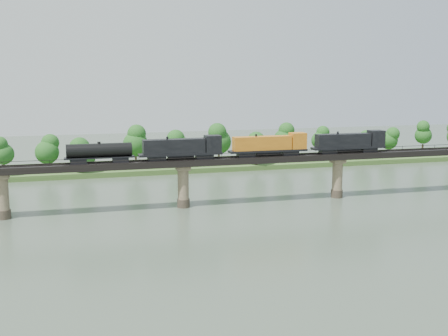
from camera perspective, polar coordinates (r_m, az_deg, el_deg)
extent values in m
plane|color=#374536|center=(105.78, -0.91, -7.71)|extent=(400.00, 400.00, 0.00)
cube|color=#335221|center=(187.03, -7.46, 0.12)|extent=(300.00, 24.00, 1.60)
cylinder|color=#473A2D|center=(132.18, -21.45, -4.39)|extent=(3.00, 3.00, 2.00)
cylinder|color=#89795A|center=(131.21, -21.57, -2.48)|extent=(2.60, 2.60, 9.00)
cube|color=#89795A|center=(130.47, -21.68, -0.77)|extent=(3.20, 3.20, 1.00)
cylinder|color=#473A2D|center=(133.76, -4.14, -3.57)|extent=(3.00, 3.00, 2.00)
cylinder|color=#89795A|center=(132.80, -4.17, -1.68)|extent=(2.60, 2.60, 9.00)
cube|color=#89795A|center=(132.07, -4.19, 0.02)|extent=(3.20, 3.20, 1.00)
cylinder|color=#473A2D|center=(146.67, 11.38, -2.56)|extent=(3.00, 3.00, 2.00)
cylinder|color=#89795A|center=(145.80, 11.44, -0.83)|extent=(2.60, 2.60, 9.00)
cube|color=#89795A|center=(145.14, 11.49, 0.72)|extent=(3.20, 3.20, 1.00)
cube|color=black|center=(131.87, -4.19, 0.55)|extent=(220.00, 5.00, 1.50)
cube|color=black|center=(131.01, -4.13, 0.86)|extent=(220.00, 0.12, 0.16)
cube|color=black|center=(132.47, -4.26, 0.96)|extent=(220.00, 0.12, 0.16)
cube|color=black|center=(129.32, -3.99, 1.03)|extent=(220.00, 0.10, 0.10)
cube|color=black|center=(133.98, -4.40, 1.32)|extent=(220.00, 0.10, 0.10)
cube|color=black|center=(129.37, -3.99, 0.87)|extent=(0.08, 0.08, 0.70)
cube|color=black|center=(134.03, -4.40, 1.18)|extent=(0.08, 0.08, 0.70)
cylinder|color=#382619|center=(177.36, -21.43, -0.16)|extent=(0.70, 0.70, 3.51)
sphere|color=#154814|center=(176.68, -21.52, 1.34)|extent=(6.31, 6.31, 6.31)
sphere|color=#154814|center=(176.31, -21.58, 2.28)|extent=(4.73, 4.73, 4.73)
cylinder|color=#382619|center=(178.97, -17.47, 0.12)|extent=(0.70, 0.70, 3.34)
sphere|color=#154814|center=(178.32, -17.54, 1.54)|extent=(7.18, 7.18, 7.18)
sphere|color=#154814|center=(177.96, -17.58, 2.42)|extent=(5.39, 5.39, 5.39)
cylinder|color=#382619|center=(176.25, -14.17, 0.05)|extent=(0.70, 0.70, 2.83)
sphere|color=#154814|center=(175.68, -14.22, 1.26)|extent=(8.26, 8.26, 8.26)
sphere|color=#154814|center=(175.36, -14.25, 2.02)|extent=(6.19, 6.19, 6.19)
cylinder|color=#382619|center=(183.69, -8.93, 0.79)|extent=(0.70, 0.70, 3.96)
sphere|color=#154814|center=(182.96, -8.98, 2.42)|extent=(8.07, 8.07, 8.07)
sphere|color=#154814|center=(182.58, -9.00, 3.45)|extent=(6.05, 6.05, 6.05)
cylinder|color=#382619|center=(184.24, -4.68, 0.79)|extent=(0.70, 0.70, 3.27)
sphere|color=#154814|center=(183.62, -4.70, 2.13)|extent=(8.03, 8.03, 8.03)
sphere|color=#154814|center=(183.28, -4.72, 2.98)|extent=(6.02, 6.02, 6.02)
cylinder|color=#382619|center=(188.41, -0.53, 1.12)|extent=(0.70, 0.70, 3.92)
sphere|color=#154814|center=(187.71, -0.53, 2.70)|extent=(8.29, 8.29, 8.29)
sphere|color=#154814|center=(187.34, -0.53, 3.69)|extent=(6.21, 6.21, 6.21)
cylinder|color=#382619|center=(185.03, 3.30, 0.81)|extent=(0.70, 0.70, 3.02)
sphere|color=#154814|center=(184.45, 3.32, 2.04)|extent=(7.74, 7.74, 7.74)
sphere|color=#154814|center=(184.13, 3.32, 2.82)|extent=(5.80, 5.80, 5.80)
cylinder|color=#382619|center=(197.54, 6.13, 1.45)|extent=(0.70, 0.70, 3.80)
sphere|color=#154814|center=(196.89, 6.16, 2.90)|extent=(7.47, 7.47, 7.47)
sphere|color=#154814|center=(196.54, 6.18, 3.82)|extent=(5.60, 5.60, 5.60)
cylinder|color=#382619|center=(203.16, 9.70, 1.53)|extent=(0.70, 0.70, 3.38)
sphere|color=#154814|center=(202.58, 9.74, 2.79)|extent=(6.23, 6.23, 6.23)
sphere|color=#154814|center=(202.27, 9.76, 3.59)|extent=(4.67, 4.67, 4.67)
cylinder|color=#382619|center=(204.35, 13.92, 1.35)|extent=(0.70, 0.70, 2.77)
sphere|color=#154814|center=(203.87, 13.96, 2.37)|extent=(7.04, 7.04, 7.04)
sphere|color=#154814|center=(203.60, 13.99, 3.02)|extent=(5.28, 5.28, 5.28)
cylinder|color=#382619|center=(215.47, 16.33, 1.68)|extent=(0.70, 0.70, 2.94)
sphere|color=#154814|center=(214.99, 16.38, 2.72)|extent=(6.73, 6.73, 6.73)
sphere|color=#154814|center=(214.72, 16.41, 3.36)|extent=(5.05, 5.05, 5.05)
cylinder|color=#382619|center=(219.17, 19.51, 1.77)|extent=(0.70, 0.70, 3.94)
sphere|color=#154814|center=(218.56, 19.59, 3.14)|extent=(6.17, 6.17, 6.17)
sphere|color=#154814|center=(218.24, 19.63, 4.00)|extent=(4.62, 4.62, 4.62)
cube|color=black|center=(148.78, 14.44, 1.83)|extent=(4.13, 2.48, 1.13)
cube|color=black|center=(143.50, 10.50, 1.69)|extent=(4.13, 2.48, 1.13)
cube|color=black|center=(145.96, 12.52, 2.04)|extent=(19.60, 3.09, 0.52)
cube|color=black|center=(145.01, 12.01, 2.77)|extent=(14.44, 2.79, 3.30)
cube|color=black|center=(149.46, 15.18, 2.97)|extent=(3.71, 3.09, 3.92)
cylinder|color=black|center=(146.03, 12.51, 1.82)|extent=(6.19, 1.44, 1.44)
cube|color=black|center=(139.32, 6.68, 1.55)|extent=(4.13, 2.48, 1.13)
cube|color=black|center=(135.49, 2.23, 1.38)|extent=(4.13, 2.48, 1.13)
cube|color=black|center=(137.20, 4.49, 1.77)|extent=(19.60, 3.09, 0.52)
cube|color=#C47017|center=(136.44, 3.89, 2.54)|extent=(14.44, 2.79, 3.30)
cube|color=#C47017|center=(139.73, 7.49, 2.78)|extent=(3.71, 3.09, 3.92)
cylinder|color=black|center=(137.28, 4.49, 1.53)|extent=(6.19, 1.44, 1.44)
cube|color=black|center=(132.75, -2.02, 1.21)|extent=(4.13, 2.48, 1.13)
cube|color=black|center=(130.62, -6.87, 1.01)|extent=(4.13, 2.48, 1.13)
cube|color=black|center=(131.46, -4.43, 1.42)|extent=(19.60, 3.09, 0.52)
cube|color=black|center=(130.92, -5.10, 2.22)|extent=(14.44, 2.79, 3.30)
cube|color=black|center=(132.84, -1.16, 2.50)|extent=(3.71, 3.09, 3.92)
cylinder|color=black|center=(131.55, -4.42, 1.18)|extent=(6.19, 1.44, 1.44)
cube|color=black|center=(129.67, -10.47, 0.85)|extent=(3.61, 2.27, 1.13)
cube|color=black|center=(129.23, -14.57, 0.67)|extent=(3.61, 2.27, 1.13)
cube|color=black|center=(129.27, -12.53, 1.06)|extent=(15.47, 2.48, 0.31)
cylinder|color=black|center=(129.04, -12.56, 1.78)|extent=(14.44, 3.09, 3.09)
cylinder|color=black|center=(128.83, -12.58, 2.51)|extent=(0.72, 0.72, 0.52)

